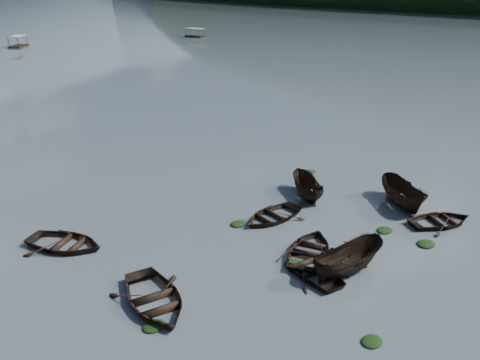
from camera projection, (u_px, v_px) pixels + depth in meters
ground_plane at (385, 301)px, 21.81m from camera, size 2400.00×2400.00×0.00m
rowboat_0 at (155, 304)px, 21.61m from camera, size 3.90×5.17×1.01m
rowboat_1 at (310, 254)px, 25.63m from camera, size 5.44×5.09×0.92m
rowboat_2 at (347, 272)px, 24.07m from camera, size 4.54×1.76×1.74m
rowboat_3 at (311, 272)px, 24.03m from camera, size 3.23×4.30×0.85m
rowboat_4 at (441, 224)px, 28.85m from camera, size 4.83×4.12×0.85m
rowboat_5 at (402, 205)px, 31.36m from camera, size 3.66×5.14×1.86m
rowboat_6 at (65, 247)px, 26.30m from camera, size 5.39×5.59×0.94m
rowboat_7 at (272, 219)px, 29.49m from camera, size 4.63×3.57×0.89m
rowboat_8 at (306, 196)px, 32.66m from camera, size 3.03×4.39×1.59m
weed_clump_0 at (372, 342)px, 19.31m from camera, size 0.98×0.80×0.21m
weed_clump_1 at (293, 265)px, 24.65m from camera, size 1.05×0.84×0.23m
weed_clump_2 at (426, 245)px, 26.55m from camera, size 1.14×0.91×0.25m
weed_clump_3 at (305, 204)px, 31.52m from camera, size 0.96×0.81×0.21m
weed_clump_4 at (384, 231)px, 28.03m from camera, size 1.07×0.85×0.22m
weed_clump_5 at (154, 327)px, 20.18m from camera, size 1.05×0.85×0.22m
weed_clump_6 at (239, 224)px, 28.80m from camera, size 1.06×0.89×0.22m
weed_clump_7 at (310, 172)px, 36.79m from camera, size 1.00×0.80×0.22m
pontoon_centre at (19, 47)px, 110.79m from camera, size 5.55×6.82×2.44m
pontoon_right at (195, 37)px, 131.52m from camera, size 4.22×6.42×2.28m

